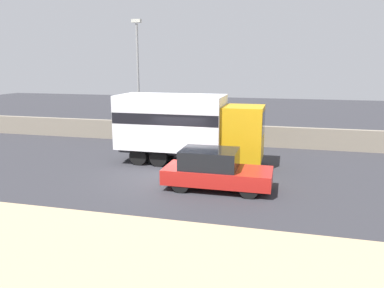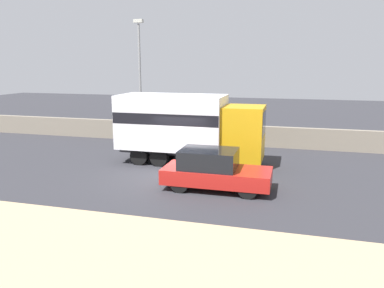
% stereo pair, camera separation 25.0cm
% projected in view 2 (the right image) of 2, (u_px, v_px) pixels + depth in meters
% --- Properties ---
extents(ground_plane, '(80.00, 80.00, 0.00)m').
position_uv_depth(ground_plane, '(171.00, 178.00, 16.23)').
color(ground_plane, '#2D2D33').
extents(dirt_shoulder_foreground, '(60.00, 5.48, 0.04)m').
position_uv_depth(dirt_shoulder_foreground, '(84.00, 257.00, 9.53)').
color(dirt_shoulder_foreground, tan).
rests_on(dirt_shoulder_foreground, ground_plane).
extents(stone_wall_backdrop, '(60.00, 0.35, 1.23)m').
position_uv_depth(stone_wall_backdrop, '(209.00, 134.00, 23.09)').
color(stone_wall_backdrop, gray).
rests_on(stone_wall_backdrop, ground_plane).
extents(street_lamp, '(0.56, 0.28, 7.44)m').
position_uv_depth(street_lamp, '(140.00, 73.00, 22.92)').
color(street_lamp, gray).
rests_on(street_lamp, ground_plane).
extents(box_truck, '(7.05, 2.55, 3.36)m').
position_uv_depth(box_truck, '(186.00, 125.00, 18.26)').
color(box_truck, gold).
rests_on(box_truck, ground_plane).
extents(car_hatchback, '(4.20, 1.77, 1.58)m').
position_uv_depth(car_hatchback, '(214.00, 170.00, 14.64)').
color(car_hatchback, '#B21E19').
rests_on(car_hatchback, ground_plane).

